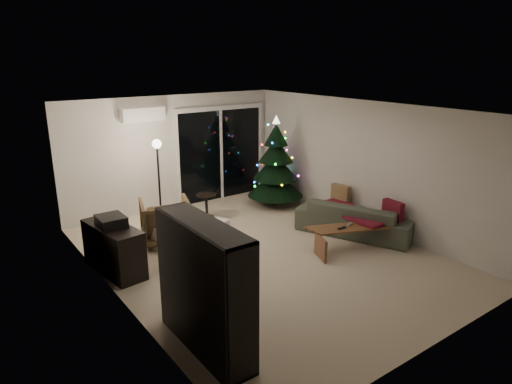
# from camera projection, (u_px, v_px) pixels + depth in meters

# --- Properties ---
(room) EXTENTS (6.50, 7.51, 2.60)m
(room) POSITION_uv_depth(u_px,v_px,m) (235.00, 176.00, 8.99)
(room) COLOR beige
(room) RESTS_ON ground
(bookshelf) EXTENTS (0.89, 1.61, 1.56)m
(bookshelf) POSITION_uv_depth(u_px,v_px,m) (189.00, 292.00, 5.09)
(bookshelf) COLOR black
(bookshelf) RESTS_ON floor
(media_cabinet) EXTENTS (0.63, 1.29, 0.77)m
(media_cabinet) POSITION_uv_depth(u_px,v_px,m) (114.00, 249.00, 7.18)
(media_cabinet) COLOR black
(media_cabinet) RESTS_ON floor
(stereo) EXTENTS (0.39, 0.46, 0.16)m
(stereo) POSITION_uv_depth(u_px,v_px,m) (111.00, 221.00, 7.05)
(stereo) COLOR black
(stereo) RESTS_ON media_cabinet
(armchair) EXTENTS (1.10, 1.12, 0.81)m
(armchair) POSITION_uv_depth(u_px,v_px,m) (166.00, 221.00, 8.34)
(armchair) COLOR brown
(armchair) RESTS_ON floor
(ottoman) EXTENTS (0.60, 0.60, 0.43)m
(ottoman) POSITION_uv_depth(u_px,v_px,m) (168.00, 237.00, 8.11)
(ottoman) COLOR white
(ottoman) RESTS_ON floor
(cardboard_box_a) EXTENTS (0.48, 0.41, 0.29)m
(cardboard_box_a) POSITION_uv_depth(u_px,v_px,m) (176.00, 260.00, 7.37)
(cardboard_box_a) COLOR beige
(cardboard_box_a) RESTS_ON floor
(cardboard_box_b) EXTENTS (0.48, 0.41, 0.29)m
(cardboard_box_b) POSITION_uv_depth(u_px,v_px,m) (217.00, 228.00, 8.70)
(cardboard_box_b) COLOR beige
(cardboard_box_b) RESTS_ON floor
(side_table) EXTENTS (0.46, 0.46, 0.52)m
(side_table) POSITION_uv_depth(u_px,v_px,m) (207.00, 206.00, 9.63)
(side_table) COLOR black
(side_table) RESTS_ON floor
(floor_lamp) EXTENTS (0.27, 0.27, 1.72)m
(floor_lamp) POSITION_uv_depth(u_px,v_px,m) (159.00, 186.00, 8.93)
(floor_lamp) COLOR black
(floor_lamp) RESTS_ON floor
(sofa) EXTENTS (1.65, 2.34, 0.64)m
(sofa) POSITION_uv_depth(u_px,v_px,m) (355.00, 218.00, 8.73)
(sofa) COLOR #3E413A
(sofa) RESTS_ON floor
(sofa_throw) EXTENTS (0.68, 1.57, 0.05)m
(sofa_throw) POSITION_uv_depth(u_px,v_px,m) (352.00, 212.00, 8.64)
(sofa_throw) COLOR maroon
(sofa_throw) RESTS_ON sofa
(cushion_a) EXTENTS (0.16, 0.43, 0.42)m
(cushion_a) POSITION_uv_depth(u_px,v_px,m) (341.00, 195.00, 9.30)
(cushion_a) COLOR #9E7A54
(cushion_a) RESTS_ON sofa
(cushion_b) EXTENTS (0.15, 0.43, 0.42)m
(cushion_b) POSITION_uv_depth(u_px,v_px,m) (393.00, 212.00, 8.30)
(cushion_b) COLOR maroon
(cushion_b) RESTS_ON sofa
(coffee_table) EXTENTS (1.42, 0.94, 0.42)m
(coffee_table) POSITION_uv_depth(u_px,v_px,m) (347.00, 238.00, 8.06)
(coffee_table) COLOR brown
(coffee_table) RESTS_ON floor
(remote_a) EXTENTS (0.17, 0.05, 0.02)m
(remote_a) POSITION_uv_depth(u_px,v_px,m) (342.00, 228.00, 7.91)
(remote_a) COLOR black
(remote_a) RESTS_ON coffee_table
(remote_b) EXTENTS (0.16, 0.10, 0.02)m
(remote_b) POSITION_uv_depth(u_px,v_px,m) (350.00, 224.00, 8.09)
(remote_b) COLOR slate
(remote_b) RESTS_ON coffee_table
(christmas_tree) EXTENTS (1.54, 1.54, 2.05)m
(christmas_tree) POSITION_uv_depth(u_px,v_px,m) (276.00, 161.00, 10.22)
(christmas_tree) COLOR black
(christmas_tree) RESTS_ON floor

